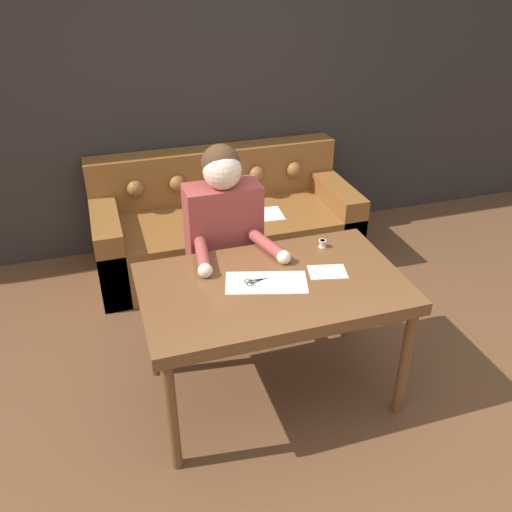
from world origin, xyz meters
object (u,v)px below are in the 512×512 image
Objects in this scene: dining_table at (273,294)px; couch at (224,226)px; person at (224,245)px; scissors at (258,280)px; thread_spool at (322,244)px.

couch is (0.13, 1.58, -0.39)m from dining_table.
person is at bearing -103.85° from couch.
dining_table is 1.04× the size of person.
scissors is (0.04, -0.55, 0.07)m from person.
thread_spool reaches higher than scissors.
dining_table is 6.00× the size of scissors.
person reaches higher than dining_table.
person is at bearing 94.44° from scissors.
thread_spool reaches higher than dining_table.
person is 5.76× the size of scissors.
person is 29.61× the size of thread_spool.
couch is 1.53× the size of person.
person is at bearing 101.15° from dining_table.
thread_spool is at bearing -78.63° from couch.
dining_table is at bearing -94.65° from couch.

